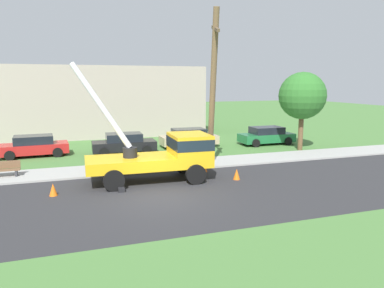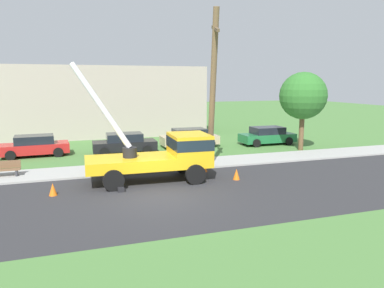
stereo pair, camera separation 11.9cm
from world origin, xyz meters
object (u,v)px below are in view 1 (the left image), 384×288
object	(u,v)px
parked_sedan_black	(124,143)
parked_sedan_tan	(189,138)
roadside_tree_near	(302,96)
traffic_cone_ahead	(237,174)
parked_sedan_green	(267,136)
park_bench	(4,170)
parked_sedan_red	(34,146)
leaning_utility_pole	(213,90)
traffic_cone_behind	(53,190)
traffic_cone_curbside	(204,167)
utility_truck	(165,153)

from	to	relation	value
parked_sedan_black	parked_sedan_tan	xyz separation A→B (m)	(5.17, 1.02, 0.00)
roadside_tree_near	traffic_cone_ahead	bearing A→B (deg)	-142.99
parked_sedan_tan	parked_sedan_green	size ratio (longest dim) A/B	1.00
park_bench	parked_sedan_red	bearing A→B (deg)	79.48
leaning_utility_pole	traffic_cone_behind	bearing A→B (deg)	-166.34
traffic_cone_ahead	park_bench	world-z (taller)	park_bench
leaning_utility_pole	park_bench	world-z (taller)	leaning_utility_pole
traffic_cone_curbside	parked_sedan_red	size ratio (longest dim) A/B	0.12
traffic_cone_ahead	parked_sedan_tan	bearing A→B (deg)	85.73
parked_sedan_black	parked_sedan_tan	size ratio (longest dim) A/B	1.01
park_bench	roadside_tree_near	world-z (taller)	roadside_tree_near
parked_sedan_red	park_bench	world-z (taller)	parked_sedan_red
utility_truck	parked_sedan_black	bearing A→B (deg)	96.51
traffic_cone_behind	traffic_cone_curbside	distance (m)	8.16
utility_truck	traffic_cone_ahead	world-z (taller)	utility_truck
roadside_tree_near	leaning_utility_pole	bearing A→B (deg)	-155.37
traffic_cone_curbside	park_bench	size ratio (longest dim) A/B	0.35
traffic_cone_behind	parked_sedan_green	bearing A→B (deg)	29.37
traffic_cone_behind	traffic_cone_ahead	bearing A→B (deg)	-0.86
leaning_utility_pole	traffic_cone_ahead	xyz separation A→B (m)	(0.49, -2.18, -4.26)
traffic_cone_ahead	parked_sedan_black	bearing A→B (deg)	116.03
parked_sedan_red	parked_sedan_tan	xyz separation A→B (m)	(11.12, 0.14, 0.00)
traffic_cone_curbside	parked_sedan_green	bearing A→B (deg)	41.12
utility_truck	parked_sedan_red	size ratio (longest dim) A/B	1.50
parked_sedan_green	traffic_cone_ahead	bearing A→B (deg)	-127.68
roadside_tree_near	parked_sedan_green	bearing A→B (deg)	110.52
traffic_cone_ahead	roadside_tree_near	distance (m)	10.86
parked_sedan_black	park_bench	size ratio (longest dim) A/B	2.79
roadside_tree_near	utility_truck	bearing A→B (deg)	-156.66
traffic_cone_behind	parked_sedan_red	xyz separation A→B (m)	(-1.45, 9.80, 0.43)
traffic_cone_ahead	leaning_utility_pole	bearing A→B (deg)	102.67
leaning_utility_pole	parked_sedan_green	world-z (taller)	leaning_utility_pole
traffic_cone_behind	park_bench	world-z (taller)	park_bench
parked_sedan_green	roadside_tree_near	world-z (taller)	roadside_tree_near
traffic_cone_behind	roadside_tree_near	size ratio (longest dim) A/B	0.10
traffic_cone_behind	park_bench	distance (m)	4.76
parked_sedan_red	parked_sedan_black	world-z (taller)	same
parked_sedan_tan	park_bench	xyz separation A→B (m)	(-12.19, -5.91, -0.25)
parked_sedan_red	parked_sedan_green	distance (m)	17.43
parked_sedan_red	parked_sedan_tan	world-z (taller)	same
traffic_cone_ahead	parked_sedan_green	distance (m)	11.53
leaning_utility_pole	parked_sedan_black	world-z (taller)	leaning_utility_pole
utility_truck	leaning_utility_pole	bearing A→B (deg)	19.51
parked_sedan_red	park_bench	xyz separation A→B (m)	(-1.07, -5.77, -0.25)
traffic_cone_curbside	park_bench	distance (m)	10.64
parked_sedan_green	park_bench	size ratio (longest dim) A/B	2.75
traffic_cone_curbside	parked_sedan_black	xyz separation A→B (m)	(-3.42, 6.95, 0.43)
parked_sedan_tan	roadside_tree_near	xyz separation A→B (m)	(7.40, -3.93, 3.27)
leaning_utility_pole	parked_sedan_green	xyz separation A→B (m)	(7.53, 6.93, -3.83)
traffic_cone_curbside	parked_sedan_red	xyz separation A→B (m)	(-9.37, 7.83, 0.43)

